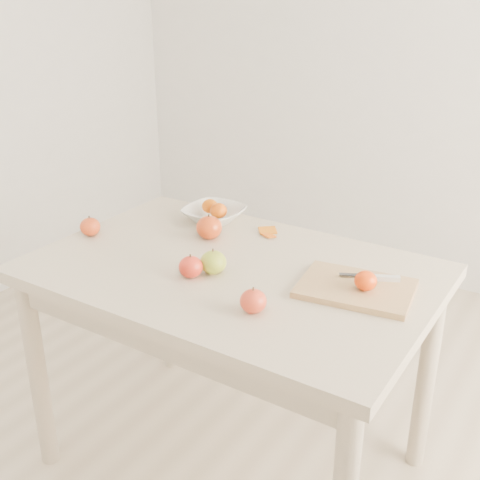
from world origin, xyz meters
The scene contains 15 objects.
ground centered at (0.00, 0.00, 0.00)m, with size 3.50×3.50×0.00m, color #C6B293.
table centered at (0.00, 0.00, 0.65)m, with size 1.20×0.80×0.75m.
cutting_board centered at (0.38, 0.05, 0.76)m, with size 0.31×0.23×0.02m, color tan.
board_tangerine centered at (0.41, 0.04, 0.80)m, with size 0.06×0.06×0.05m, color red.
fruit_bowl centered at (-0.26, 0.29, 0.78)m, with size 0.21×0.21×0.05m, color white.
bowl_tangerine_near centered at (-0.29, 0.30, 0.80)m, with size 0.06×0.06×0.05m, color #D96407.
bowl_tangerine_far centered at (-0.23, 0.27, 0.80)m, with size 0.06×0.06×0.05m, color #D26607.
orange_peel_a centered at (-0.05, 0.30, 0.75)m, with size 0.06×0.04×0.00m, color #C7640E.
orange_peel_b centered at (-0.02, 0.27, 0.75)m, with size 0.04×0.04×0.00m, color #D65D0F.
paring_knife centered at (0.43, 0.12, 0.78)m, with size 0.16×0.08×0.01m.
apple_green centered at (-0.02, -0.06, 0.79)m, with size 0.08×0.08×0.07m, color olive.
apple_red_d centered at (-0.54, -0.05, 0.78)m, with size 0.07×0.07×0.06m, color #9E1511.
apple_red_a centered at (-0.18, 0.15, 0.79)m, with size 0.09×0.09×0.08m, color maroon.
apple_red_e centered at (0.20, -0.20, 0.78)m, with size 0.07×0.07×0.06m, color maroon.
apple_red_c centered at (-0.06, -0.12, 0.78)m, with size 0.07×0.07×0.06m, color maroon.
Camera 1 is at (0.91, -1.37, 1.53)m, focal length 45.00 mm.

